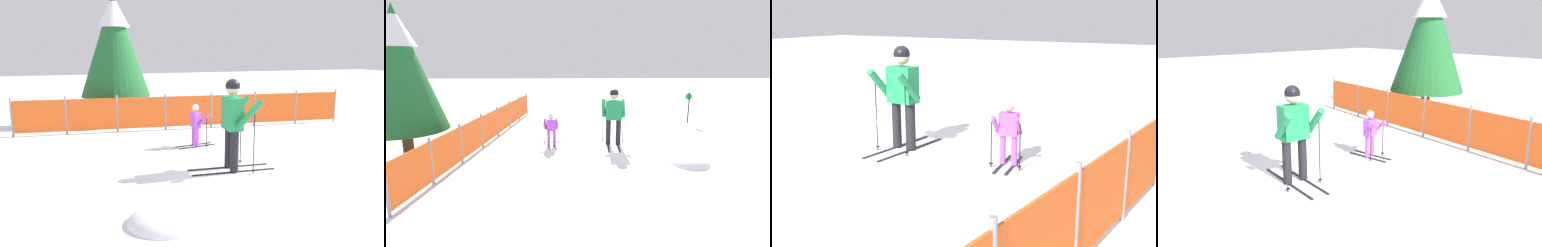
% 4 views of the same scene
% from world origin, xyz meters
% --- Properties ---
extents(ground_plane, '(60.00, 60.00, 0.00)m').
position_xyz_m(ground_plane, '(0.00, 0.00, 0.00)').
color(ground_plane, white).
extents(skier_adult, '(1.70, 0.78, 1.78)m').
position_xyz_m(skier_adult, '(-0.27, 0.22, 1.06)').
color(skier_adult, black).
rests_on(skier_adult, ground_plane).
extents(skier_child, '(0.99, 0.51, 1.04)m').
position_xyz_m(skier_child, '(-0.34, 2.18, 0.60)').
color(skier_child, black).
rests_on(skier_child, ground_plane).
extents(safety_fence, '(9.72, 1.02, 1.06)m').
position_xyz_m(safety_fence, '(0.15, 4.22, 0.53)').
color(safety_fence, gray).
rests_on(safety_fence, ground_plane).
extents(snow_mound, '(1.19, 1.01, 0.48)m').
position_xyz_m(snow_mound, '(-2.02, -1.56, 0.00)').
color(snow_mound, white).
rests_on(snow_mound, ground_plane).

